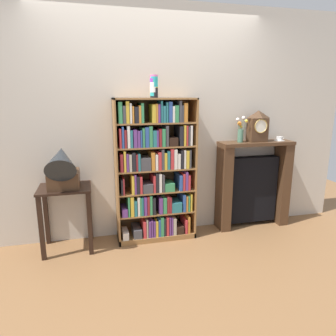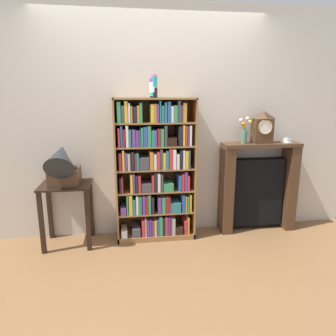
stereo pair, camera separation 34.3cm
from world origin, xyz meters
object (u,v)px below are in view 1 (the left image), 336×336
side_table_left (66,204)px  fireplace_mantel (253,185)px  cup_stack (154,86)px  mantel_clock (258,126)px  gramophone (62,167)px  flower_vase (241,131)px  bookshelf (155,173)px  teacup_with_saucer (279,139)px

side_table_left → fireplace_mantel: fireplace_mantel is taller
cup_stack → fireplace_mantel: 1.73m
fireplace_mantel → mantel_clock: 0.73m
side_table_left → gramophone: bearing=-90.0°
side_table_left → flower_vase: size_ratio=2.30×
bookshelf → mantel_clock: size_ratio=4.33×
gramophone → side_table_left: bearing=90.0°
gramophone → fireplace_mantel: bearing=4.6°
mantel_clock → side_table_left: bearing=-178.0°
cup_stack → mantel_clock: cup_stack is taller
gramophone → fireplace_mantel: (2.22, 0.18, -0.39)m
mantel_clock → teacup_with_saucer: 0.35m
mantel_clock → cup_stack: bearing=-177.5°
flower_vase → teacup_with_saucer: flower_vase is taller
bookshelf → gramophone: bookshelf is taller
bookshelf → gramophone: 0.98m
cup_stack → flower_vase: bearing=3.5°
cup_stack → gramophone: size_ratio=0.44×
fireplace_mantel → flower_vase: (-0.21, -0.01, 0.68)m
side_table_left → fireplace_mantel: (2.22, 0.10, 0.02)m
cup_stack → teacup_with_saucer: cup_stack is taller
cup_stack → fireplace_mantel: size_ratio=0.22×
gramophone → fireplace_mantel: gramophone is taller
bookshelf → fireplace_mantel: size_ratio=1.48×
side_table_left → mantel_clock: 2.35m
cup_stack → side_table_left: bearing=-178.7°
bookshelf → cup_stack: (-0.01, -0.02, 0.93)m
side_table_left → gramophone: gramophone is taller
teacup_with_saucer → flower_vase: bearing=179.4°
cup_stack → mantel_clock: (1.26, 0.06, -0.45)m
cup_stack → side_table_left: cup_stack is taller
side_table_left → mantel_clock: bearing=2.0°
fireplace_mantel → flower_vase: 0.71m
flower_vase → teacup_with_saucer: size_ratio=2.40×
bookshelf → cup_stack: cup_stack is taller
fireplace_mantel → flower_vase: flower_vase is taller
fireplace_mantel → mantel_clock: bearing=-81.4°
fireplace_mantel → mantel_clock: mantel_clock is taller
side_table_left → mantel_clock: size_ratio=1.89×
side_table_left → teacup_with_saucer: bearing=1.8°
fireplace_mantel → teacup_with_saucer: bearing=-3.7°
side_table_left → fireplace_mantel: 2.22m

